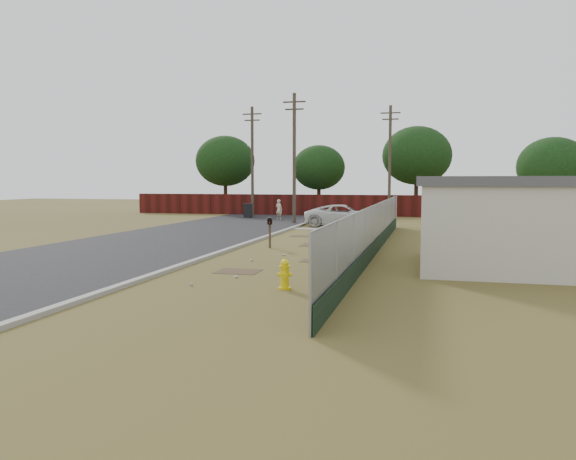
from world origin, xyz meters
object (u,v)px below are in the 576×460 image
(pedestrian, at_px, (279,210))
(trash_bin, at_px, (248,210))
(mailbox, at_px, (270,224))
(fire_hydrant, at_px, (285,275))
(pickup_truck, at_px, (344,216))

(pedestrian, xyz_separation_m, trash_bin, (-3.06, 1.70, -0.20))
(mailbox, relative_size, trash_bin, 1.20)
(fire_hydrant, bearing_deg, pedestrian, 105.52)
(pickup_truck, distance_m, pedestrian, 7.64)
(fire_hydrant, height_order, pedestrian, pedestrian)
(mailbox, relative_size, pickup_truck, 0.27)
(pickup_truck, bearing_deg, fire_hydrant, 178.29)
(fire_hydrant, bearing_deg, pickup_truck, 94.39)
(pickup_truck, relative_size, trash_bin, 4.49)
(mailbox, relative_size, pedestrian, 0.87)
(pickup_truck, height_order, pedestrian, pedestrian)
(mailbox, xyz_separation_m, trash_bin, (-7.44, 19.35, -0.50))
(fire_hydrant, distance_m, mailbox, 9.56)
(mailbox, bearing_deg, pedestrian, 103.93)
(trash_bin, bearing_deg, fire_hydrant, -69.75)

